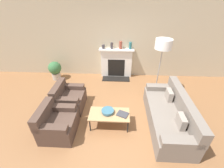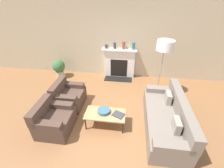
{
  "view_description": "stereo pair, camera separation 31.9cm",
  "coord_description": "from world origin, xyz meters",
  "px_view_note": "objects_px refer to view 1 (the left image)",
  "views": [
    {
      "loc": [
        0.07,
        -2.86,
        2.96
      ],
      "look_at": [
        -0.14,
        1.14,
        0.45
      ],
      "focal_mm": 24.0,
      "sensor_mm": 36.0,
      "label": 1
    },
    {
      "loc": [
        0.39,
        -2.83,
        2.96
      ],
      "look_at": [
        -0.14,
        1.14,
        0.45
      ],
      "focal_mm": 24.0,
      "sensor_mm": 36.0,
      "label": 2
    }
  ],
  "objects_px": {
    "armchair_near": "(57,124)",
    "mantel_vase_left": "(103,47)",
    "book": "(123,114)",
    "floor_lamp": "(163,47)",
    "mantel_vase_center_right": "(121,45)",
    "bowl": "(108,111)",
    "fireplace": "(116,63)",
    "mantel_vase_right": "(130,46)",
    "couch": "(169,115)",
    "mantel_vase_center_left": "(112,46)",
    "potted_plant": "(55,69)",
    "coffee_table": "(109,115)",
    "armchair_far": "(69,99)"
  },
  "relations": [
    {
      "from": "armchair_near",
      "to": "mantel_vase_left",
      "type": "height_order",
      "value": "mantel_vase_left"
    },
    {
      "from": "book",
      "to": "armchair_near",
      "type": "bearing_deg",
      "value": -145.03
    },
    {
      "from": "floor_lamp",
      "to": "mantel_vase_center_right",
      "type": "xyz_separation_m",
      "value": [
        -1.22,
        1.07,
        -0.31
      ]
    },
    {
      "from": "bowl",
      "to": "mantel_vase_left",
      "type": "xyz_separation_m",
      "value": [
        -0.35,
        2.62,
        0.76
      ]
    },
    {
      "from": "floor_lamp",
      "to": "mantel_vase_center_right",
      "type": "distance_m",
      "value": 1.66
    },
    {
      "from": "fireplace",
      "to": "mantel_vase_right",
      "type": "bearing_deg",
      "value": 1.67
    },
    {
      "from": "fireplace",
      "to": "couch",
      "type": "height_order",
      "value": "fireplace"
    },
    {
      "from": "bowl",
      "to": "mantel_vase_right",
      "type": "xyz_separation_m",
      "value": [
        0.64,
        2.62,
        0.82
      ]
    },
    {
      "from": "couch",
      "to": "mantel_vase_left",
      "type": "relative_size",
      "value": 14.73
    },
    {
      "from": "couch",
      "to": "mantel_vase_right",
      "type": "bearing_deg",
      "value": -160.43
    },
    {
      "from": "mantel_vase_center_left",
      "to": "mantel_vase_center_right",
      "type": "bearing_deg",
      "value": 0.0
    },
    {
      "from": "couch",
      "to": "potted_plant",
      "type": "height_order",
      "value": "couch"
    },
    {
      "from": "potted_plant",
      "to": "mantel_vase_left",
      "type": "bearing_deg",
      "value": 11.86
    },
    {
      "from": "mantel_vase_left",
      "to": "mantel_vase_center_left",
      "type": "distance_m",
      "value": 0.31
    },
    {
      "from": "fireplace",
      "to": "mantel_vase_center_left",
      "type": "bearing_deg",
      "value": 175.44
    },
    {
      "from": "book",
      "to": "mantel_vase_right",
      "type": "bearing_deg",
      "value": 108.59
    },
    {
      "from": "coffee_table",
      "to": "potted_plant",
      "type": "height_order",
      "value": "potted_plant"
    },
    {
      "from": "floor_lamp",
      "to": "mantel_vase_right",
      "type": "relative_size",
      "value": 7.15
    },
    {
      "from": "mantel_vase_left",
      "to": "mantel_vase_right",
      "type": "xyz_separation_m",
      "value": [
        0.99,
        0.0,
        0.05
      ]
    },
    {
      "from": "coffee_table",
      "to": "book",
      "type": "distance_m",
      "value": 0.33
    },
    {
      "from": "coffee_table",
      "to": "floor_lamp",
      "type": "xyz_separation_m",
      "value": [
        1.46,
        1.58,
        1.22
      ]
    },
    {
      "from": "armchair_far",
      "to": "bowl",
      "type": "relative_size",
      "value": 2.77
    },
    {
      "from": "bowl",
      "to": "floor_lamp",
      "type": "bearing_deg",
      "value": 45.66
    },
    {
      "from": "mantel_vase_center_right",
      "to": "armchair_far",
      "type": "bearing_deg",
      "value": -126.09
    },
    {
      "from": "armchair_far",
      "to": "coffee_table",
      "type": "height_order",
      "value": "armchair_far"
    },
    {
      "from": "mantel_vase_center_right",
      "to": "armchair_near",
      "type": "bearing_deg",
      "value": -116.29
    },
    {
      "from": "armchair_far",
      "to": "floor_lamp",
      "type": "relative_size",
      "value": 0.47
    },
    {
      "from": "couch",
      "to": "coffee_table",
      "type": "distance_m",
      "value": 1.5
    },
    {
      "from": "fireplace",
      "to": "couch",
      "type": "xyz_separation_m",
      "value": [
        1.4,
        -2.52,
        -0.24
      ]
    },
    {
      "from": "potted_plant",
      "to": "book",
      "type": "bearing_deg",
      "value": -41.88
    },
    {
      "from": "coffee_table",
      "to": "mantel_vase_left",
      "type": "bearing_deg",
      "value": 98.44
    },
    {
      "from": "couch",
      "to": "armchair_near",
      "type": "distance_m",
      "value": 2.75
    },
    {
      "from": "book",
      "to": "floor_lamp",
      "type": "distance_m",
      "value": 2.28
    },
    {
      "from": "armchair_far",
      "to": "coffee_table",
      "type": "bearing_deg",
      "value": -118.32
    },
    {
      "from": "book",
      "to": "potted_plant",
      "type": "height_order",
      "value": "potted_plant"
    },
    {
      "from": "armchair_far",
      "to": "mantel_vase_left",
      "type": "relative_size",
      "value": 5.93
    },
    {
      "from": "mantel_vase_left",
      "to": "armchair_far",
      "type": "bearing_deg",
      "value": -112.35
    },
    {
      "from": "armchair_near",
      "to": "floor_lamp",
      "type": "relative_size",
      "value": 0.47
    },
    {
      "from": "armchair_far",
      "to": "bowl",
      "type": "distance_m",
      "value": 1.33
    },
    {
      "from": "armchair_near",
      "to": "book",
      "type": "distance_m",
      "value": 1.57
    },
    {
      "from": "couch",
      "to": "mantel_vase_center_left",
      "type": "xyz_separation_m",
      "value": [
        -1.58,
        2.54,
        0.92
      ]
    },
    {
      "from": "coffee_table",
      "to": "mantel_vase_right",
      "type": "height_order",
      "value": "mantel_vase_right"
    },
    {
      "from": "fireplace",
      "to": "mantel_vase_center_left",
      "type": "xyz_separation_m",
      "value": [
        -0.18,
        0.01,
        0.69
      ]
    },
    {
      "from": "armchair_far",
      "to": "mantel_vase_center_left",
      "type": "xyz_separation_m",
      "value": [
        1.13,
        2.0,
        0.94
      ]
    },
    {
      "from": "coffee_table",
      "to": "mantel_vase_center_left",
      "type": "bearing_deg",
      "value": 91.79
    },
    {
      "from": "book",
      "to": "mantel_vase_left",
      "type": "xyz_separation_m",
      "value": [
        -0.72,
        2.67,
        0.8
      ]
    },
    {
      "from": "mantel_vase_center_left",
      "to": "book",
      "type": "bearing_deg",
      "value": -81.31
    },
    {
      "from": "bowl",
      "to": "mantel_vase_left",
      "type": "distance_m",
      "value": 2.75
    },
    {
      "from": "armchair_near",
      "to": "coffee_table",
      "type": "bearing_deg",
      "value": -76.34
    },
    {
      "from": "couch",
      "to": "armchair_near",
      "type": "xyz_separation_m",
      "value": [
        -2.72,
        -0.42,
        -0.02
      ]
    }
  ]
}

